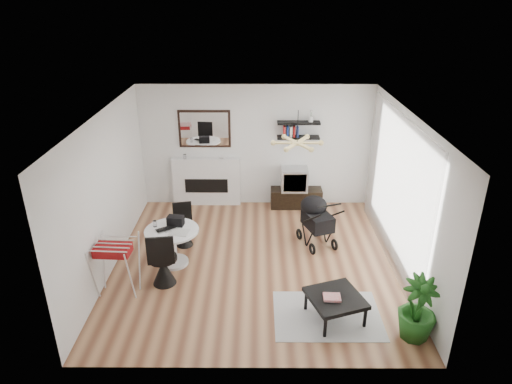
{
  "coord_description": "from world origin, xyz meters",
  "views": [
    {
      "loc": [
        0.05,
        -6.97,
        4.52
      ],
      "look_at": [
        0.01,
        0.4,
        1.21
      ],
      "focal_mm": 32.0,
      "sensor_mm": 36.0,
      "label": 1
    }
  ],
  "objects_px": {
    "tv_console": "(296,198)",
    "potted_plant": "(418,309)",
    "crt_tv": "(294,179)",
    "drying_rack": "(117,267)",
    "fireplace": "(206,176)",
    "stroller": "(316,222)",
    "dining_table": "(173,241)",
    "coffee_table": "(335,299)"
  },
  "relations": [
    {
      "from": "stroller",
      "to": "crt_tv",
      "type": "bearing_deg",
      "value": 81.41
    },
    {
      "from": "stroller",
      "to": "coffee_table",
      "type": "distance_m",
      "value": 2.22
    },
    {
      "from": "fireplace",
      "to": "dining_table",
      "type": "height_order",
      "value": "fireplace"
    },
    {
      "from": "crt_tv",
      "to": "dining_table",
      "type": "xyz_separation_m",
      "value": [
        -2.29,
        -2.33,
        -0.22
      ]
    },
    {
      "from": "tv_console",
      "to": "drying_rack",
      "type": "bearing_deg",
      "value": -133.92
    },
    {
      "from": "crt_tv",
      "to": "stroller",
      "type": "relative_size",
      "value": 0.56
    },
    {
      "from": "crt_tv",
      "to": "potted_plant",
      "type": "xyz_separation_m",
      "value": [
        1.4,
        -4.19,
        -0.2
      ]
    },
    {
      "from": "dining_table",
      "to": "drying_rack",
      "type": "height_order",
      "value": "drying_rack"
    },
    {
      "from": "drying_rack",
      "to": "crt_tv",
      "type": "bearing_deg",
      "value": 50.13
    },
    {
      "from": "fireplace",
      "to": "potted_plant",
      "type": "bearing_deg",
      "value": -52.21
    },
    {
      "from": "tv_console",
      "to": "drying_rack",
      "type": "distance_m",
      "value": 4.46
    },
    {
      "from": "crt_tv",
      "to": "dining_table",
      "type": "height_order",
      "value": "crt_tv"
    },
    {
      "from": "fireplace",
      "to": "potted_plant",
      "type": "distance_m",
      "value": 5.47
    },
    {
      "from": "tv_console",
      "to": "drying_rack",
      "type": "height_order",
      "value": "drying_rack"
    },
    {
      "from": "fireplace",
      "to": "stroller",
      "type": "bearing_deg",
      "value": -37.22
    },
    {
      "from": "coffee_table",
      "to": "tv_console",
      "type": "bearing_deg",
      "value": 94.29
    },
    {
      "from": "dining_table",
      "to": "potted_plant",
      "type": "distance_m",
      "value": 4.14
    },
    {
      "from": "tv_console",
      "to": "drying_rack",
      "type": "relative_size",
      "value": 1.21
    },
    {
      "from": "dining_table",
      "to": "coffee_table",
      "type": "xyz_separation_m",
      "value": [
        2.64,
        -1.47,
        -0.1
      ]
    },
    {
      "from": "stroller",
      "to": "potted_plant",
      "type": "height_order",
      "value": "stroller"
    },
    {
      "from": "crt_tv",
      "to": "stroller",
      "type": "xyz_separation_m",
      "value": [
        0.31,
        -1.58,
        -0.23
      ]
    },
    {
      "from": "tv_console",
      "to": "drying_rack",
      "type": "xyz_separation_m",
      "value": [
        -3.08,
        -3.2,
        0.28
      ]
    },
    {
      "from": "dining_table",
      "to": "stroller",
      "type": "height_order",
      "value": "stroller"
    },
    {
      "from": "fireplace",
      "to": "crt_tv",
      "type": "distance_m",
      "value": 1.95
    },
    {
      "from": "tv_console",
      "to": "potted_plant",
      "type": "distance_m",
      "value": 4.41
    },
    {
      "from": "stroller",
      "to": "dining_table",
      "type": "bearing_deg",
      "value": 176.44
    },
    {
      "from": "stroller",
      "to": "coffee_table",
      "type": "height_order",
      "value": "stroller"
    },
    {
      "from": "coffee_table",
      "to": "drying_rack",
      "type": "bearing_deg",
      "value": 169.89
    },
    {
      "from": "dining_table",
      "to": "crt_tv",
      "type": "bearing_deg",
      "value": 45.51
    },
    {
      "from": "tv_console",
      "to": "stroller",
      "type": "xyz_separation_m",
      "value": [
        0.25,
        -1.58,
        0.23
      ]
    },
    {
      "from": "dining_table",
      "to": "drying_rack",
      "type": "xyz_separation_m",
      "value": [
        -0.73,
        -0.86,
        0.04
      ]
    },
    {
      "from": "dining_table",
      "to": "potted_plant",
      "type": "xyz_separation_m",
      "value": [
        3.7,
        -1.85,
        0.02
      ]
    },
    {
      "from": "tv_console",
      "to": "potted_plant",
      "type": "height_order",
      "value": "potted_plant"
    },
    {
      "from": "potted_plant",
      "to": "coffee_table",
      "type": "bearing_deg",
      "value": 159.99
    },
    {
      "from": "crt_tv",
      "to": "drying_rack",
      "type": "relative_size",
      "value": 0.61
    },
    {
      "from": "fireplace",
      "to": "crt_tv",
      "type": "height_order",
      "value": "fireplace"
    },
    {
      "from": "tv_console",
      "to": "potted_plant",
      "type": "relative_size",
      "value": 1.18
    },
    {
      "from": "crt_tv",
      "to": "coffee_table",
      "type": "bearing_deg",
      "value": -84.84
    },
    {
      "from": "drying_rack",
      "to": "coffee_table",
      "type": "height_order",
      "value": "drying_rack"
    },
    {
      "from": "tv_console",
      "to": "potted_plant",
      "type": "bearing_deg",
      "value": -72.19
    },
    {
      "from": "crt_tv",
      "to": "coffee_table",
      "type": "xyz_separation_m",
      "value": [
        0.34,
        -3.8,
        -0.33
      ]
    },
    {
      "from": "coffee_table",
      "to": "crt_tv",
      "type": "bearing_deg",
      "value": 95.16
    }
  ]
}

